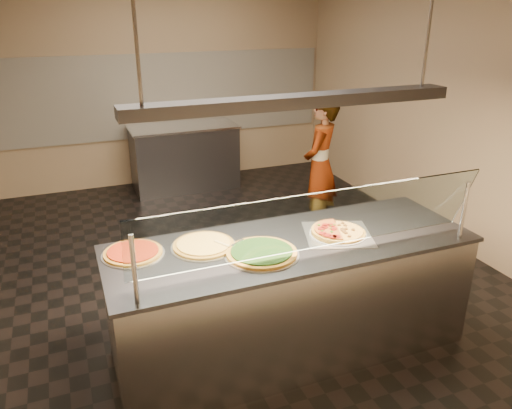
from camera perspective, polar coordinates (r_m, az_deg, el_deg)
name	(u,v)px	position (r m, az deg, el deg)	size (l,w,h in m)	color
ground	(232,266)	(5.27, -2.74, -7.03)	(5.00, 6.00, 0.02)	black
wall_back	(163,81)	(7.60, -10.61, 13.68)	(5.00, 0.02, 3.00)	#8F755C
wall_front	(463,273)	(2.26, 22.56, -7.27)	(5.00, 0.02, 3.00)	#8F755C
wall_right	(444,105)	(6.01, 20.66, 10.56)	(0.02, 6.00, 3.00)	#8F755C
tile_band	(164,95)	(7.60, -10.45, 12.16)	(4.90, 0.02, 1.20)	silver
serving_counter	(291,296)	(3.88, 3.97, -10.41)	(2.70, 0.94, 0.93)	#B7B7BC
sneeze_guard	(316,222)	(3.26, 6.90, -2.02)	(2.46, 0.18, 0.54)	#B7B7BC
perforated_tray	(338,234)	(3.80, 9.30, -3.31)	(0.62, 0.62, 0.01)	silver
half_pizza_pepperoni	(326,232)	(3.74, 8.04, -3.18)	(0.32, 0.44, 0.05)	#8A5F20
half_pizza_sausage	(348,229)	(3.84, 10.51, -2.79)	(0.32, 0.44, 0.04)	#8A5F20
pizza_spinach	(262,252)	(3.46, 0.63, -5.50)	(0.52, 0.52, 0.03)	silver
pizza_cheese	(203,245)	(3.59, -6.02, -4.58)	(0.47, 0.47, 0.03)	silver
pizza_tomato	(133,252)	(3.57, -13.88, -5.31)	(0.43, 0.43, 0.03)	silver
pizza_spatula	(230,244)	(3.55, -2.97, -4.50)	(0.26, 0.20, 0.02)	#B7B7BC
prep_table	(185,157)	(7.41, -8.17, 5.42)	(1.52, 0.74, 0.93)	#3F3F45
worker	(320,166)	(5.83, 7.34, 4.41)	(0.59, 0.39, 1.61)	#312B37
heat_lamp_housing	(296,101)	(3.34, 4.64, 11.69)	(2.30, 0.18, 0.08)	#3F3F45
lamp_rod_left	(134,13)	(2.98, -13.78, 20.51)	(0.02, 0.02, 1.01)	#B7B7BC
lamp_rod_right	(431,11)	(3.83, 19.37, 20.12)	(0.02, 0.02, 1.01)	#B7B7BC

